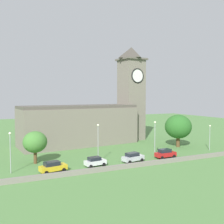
# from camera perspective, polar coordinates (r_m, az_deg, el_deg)

# --- Properties ---
(ground_plane) EXTENTS (200.00, 200.00, 0.00)m
(ground_plane) POSITION_cam_1_polar(r_m,az_deg,el_deg) (65.86, -1.82, -8.00)
(ground_plane) COLOR #517F42
(church) EXTENTS (36.98, 13.80, 27.69)m
(church) POSITION_cam_1_polar(r_m,az_deg,el_deg) (72.68, -4.25, -1.03)
(church) COLOR slate
(church) RESTS_ON ground
(quay_barrier) EXTENTS (52.48, 0.70, 0.80)m
(quay_barrier) POSITION_cam_1_polar(r_m,az_deg,el_deg) (50.09, 6.49, -11.25)
(quay_barrier) COLOR gray
(quay_barrier) RESTS_ON ground
(car_yellow) EXTENTS (4.87, 2.81, 1.87)m
(car_yellow) POSITION_cam_1_polar(r_m,az_deg,el_deg) (47.17, -12.78, -11.56)
(car_yellow) COLOR gold
(car_yellow) RESTS_ON ground
(car_white) EXTENTS (4.18, 2.43, 1.76)m
(car_white) POSITION_cam_1_polar(r_m,az_deg,el_deg) (49.88, -3.73, -10.72)
(car_white) COLOR silver
(car_white) RESTS_ON ground
(car_silver) EXTENTS (4.80, 2.65, 1.90)m
(car_silver) POSITION_cam_1_polar(r_m,az_deg,el_deg) (52.95, 4.57, -9.80)
(car_silver) COLOR silver
(car_silver) RESTS_ON ground
(car_red) EXTENTS (4.60, 2.17, 1.92)m
(car_red) POSITION_cam_1_polar(r_m,az_deg,el_deg) (57.24, 11.55, -8.84)
(car_red) COLOR red
(car_red) RESTS_ON ground
(streetlamp_west_end) EXTENTS (0.44, 0.44, 7.06)m
(streetlamp_west_end) POSITION_cam_1_polar(r_m,az_deg,el_deg) (47.75, -21.33, -6.91)
(streetlamp_west_end) COLOR #9EA0A5
(streetlamp_west_end) RESTS_ON ground
(streetlamp_west_mid) EXTENTS (0.44, 0.44, 7.70)m
(streetlamp_west_mid) POSITION_cam_1_polar(r_m,az_deg,el_deg) (51.33, -3.06, -5.54)
(streetlamp_west_mid) COLOR #9EA0A5
(streetlamp_west_mid) RESTS_ON ground
(streetlamp_central) EXTENTS (0.44, 0.44, 7.73)m
(streetlamp_central) POSITION_cam_1_polar(r_m,az_deg,el_deg) (56.96, 9.34, -4.66)
(streetlamp_central) COLOR #9EA0A5
(streetlamp_central) RESTS_ON ground
(streetlamp_east_mid) EXTENTS (0.44, 0.44, 6.16)m
(streetlamp_east_mid) POSITION_cam_1_polar(r_m,az_deg,el_deg) (67.39, 20.57, -4.35)
(streetlamp_east_mid) COLOR #9EA0A5
(streetlamp_east_mid) RESTS_ON ground
(tree_churchyard) EXTENTS (4.63, 4.63, 6.33)m
(tree_churchyard) POSITION_cam_1_polar(r_m,az_deg,el_deg) (53.07, -16.44, -6.32)
(tree_churchyard) COLOR brown
(tree_churchyard) RESTS_ON ground
(tree_riverside_west) EXTENTS (6.81, 6.81, 8.35)m
(tree_riverside_west) POSITION_cam_1_polar(r_m,az_deg,el_deg) (69.45, 14.25, -3.12)
(tree_riverside_west) COLOR brown
(tree_riverside_west) RESTS_ON ground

